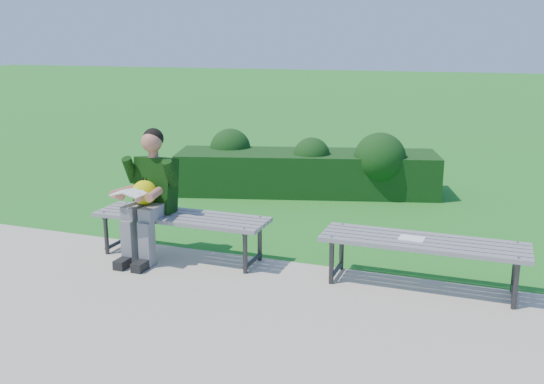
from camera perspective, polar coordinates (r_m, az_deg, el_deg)
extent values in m
plane|color=#2C7D1F|center=(6.29, -2.06, -6.24)|extent=(80.00, 80.00, 0.00)
cube|color=#AEA592|center=(4.85, -10.13, -12.80)|extent=(30.00, 3.50, 0.02)
cube|color=#1C3713|center=(8.90, 3.27, 1.84)|extent=(3.87, 1.93, 0.60)
sphere|color=#1C3713|center=(9.31, -3.94, 4.07)|extent=(0.77, 0.77, 0.62)
sphere|color=#1C3713|center=(8.74, 3.74, 3.41)|extent=(0.66, 0.66, 0.53)
sphere|color=#1C3713|center=(8.66, 10.11, 3.12)|extent=(0.91, 0.91, 0.73)
cube|color=gray|center=(6.02, -9.50, -2.84)|extent=(1.80, 0.08, 0.04)
cube|color=gray|center=(6.11, -9.02, -2.58)|extent=(1.80, 0.08, 0.04)
cube|color=gray|center=(6.20, -8.55, -2.32)|extent=(1.80, 0.08, 0.04)
cube|color=gray|center=(6.28, -8.10, -2.07)|extent=(1.80, 0.09, 0.04)
cube|color=gray|center=(6.37, -7.66, -1.83)|extent=(1.80, 0.09, 0.04)
cylinder|color=#2D2D30|center=(6.51, -15.33, -3.93)|extent=(0.04, 0.04, 0.41)
cylinder|color=#2D2D30|center=(6.81, -13.49, -3.03)|extent=(0.04, 0.04, 0.41)
cylinder|color=#2D2D30|center=(6.61, -14.49, -1.96)|extent=(0.04, 0.42, 0.04)
cylinder|color=#2D2D30|center=(6.71, -14.32, -4.66)|extent=(0.04, 0.42, 0.04)
cylinder|color=gray|center=(6.43, -15.57, -1.87)|extent=(0.02, 0.02, 0.01)
cylinder|color=gray|center=(6.76, -13.53, -0.97)|extent=(0.02, 0.02, 0.01)
cylinder|color=#2D2D30|center=(5.78, -2.54, -5.75)|extent=(0.04, 0.04, 0.41)
cylinder|color=#2D2D30|center=(6.11, -1.16, -4.62)|extent=(0.04, 0.04, 0.41)
cylinder|color=#2D2D30|center=(5.89, -1.85, -3.48)|extent=(0.04, 0.42, 0.04)
cylinder|color=#2D2D30|center=(5.99, -1.82, -6.47)|extent=(0.04, 0.42, 0.04)
cylinder|color=gray|center=(5.68, -2.64, -3.44)|extent=(0.02, 0.02, 0.01)
cylinder|color=gray|center=(6.05, -1.11, -2.33)|extent=(0.02, 0.02, 0.01)
cube|color=gray|center=(5.34, 13.77, -5.27)|extent=(1.80, 0.08, 0.04)
cube|color=gray|center=(5.44, 13.91, -4.93)|extent=(1.80, 0.08, 0.04)
cube|color=gray|center=(5.54, 14.03, -4.60)|extent=(1.80, 0.08, 0.04)
cube|color=gray|center=(5.64, 14.15, -4.27)|extent=(1.80, 0.09, 0.04)
cube|color=gray|center=(5.73, 14.27, -3.96)|extent=(1.80, 0.09, 0.04)
cylinder|color=#2D2D30|center=(5.56, 5.62, -6.60)|extent=(0.04, 0.04, 0.41)
cylinder|color=#2D2D30|center=(5.91, 6.56, -5.37)|extent=(0.04, 0.04, 0.41)
cylinder|color=#2D2D30|center=(5.68, 6.15, -4.23)|extent=(0.04, 0.42, 0.04)
cylinder|color=#2D2D30|center=(5.79, 6.07, -7.32)|extent=(0.04, 0.42, 0.04)
cylinder|color=gray|center=(5.46, 5.63, -4.22)|extent=(0.02, 0.02, 0.01)
cylinder|color=gray|center=(5.85, 6.67, -3.01)|extent=(0.02, 0.02, 0.01)
cylinder|color=#2D2D30|center=(5.42, 21.94, -8.18)|extent=(0.04, 0.04, 0.41)
cylinder|color=#2D2D30|center=(5.77, 21.87, -6.81)|extent=(0.04, 0.04, 0.41)
cylinder|color=#2D2D30|center=(5.54, 22.08, -5.71)|extent=(0.04, 0.42, 0.04)
cylinder|color=#2D2D30|center=(5.65, 21.77, -8.84)|extent=(0.04, 0.42, 0.04)
cylinder|color=gray|center=(5.32, 22.19, -5.76)|extent=(0.02, 0.02, 0.01)
cylinder|color=gray|center=(5.71, 22.10, -4.41)|extent=(0.02, 0.02, 0.01)
cube|color=gray|center=(6.24, -12.51, -1.57)|extent=(0.14, 0.42, 0.13)
cube|color=gray|center=(6.14, -10.94, -1.76)|extent=(0.14, 0.42, 0.13)
cube|color=gray|center=(6.18, -13.26, -4.58)|extent=(0.12, 0.13, 0.45)
cube|color=gray|center=(6.08, -11.68, -4.82)|extent=(0.12, 0.13, 0.45)
cube|color=black|center=(6.16, -13.68, -6.44)|extent=(0.11, 0.26, 0.09)
cube|color=black|center=(6.06, -12.10, -6.71)|extent=(0.11, 0.26, 0.09)
cube|color=black|center=(6.30, -10.87, 0.67)|extent=(0.40, 0.30, 0.59)
cylinder|color=#B56954|center=(6.22, -11.10, 3.50)|extent=(0.10, 0.10, 0.08)
sphere|color=#B56954|center=(6.18, -11.26, 4.65)|extent=(0.21, 0.21, 0.21)
sphere|color=black|center=(6.20, -11.13, 4.97)|extent=(0.21, 0.21, 0.21)
cylinder|color=black|center=(6.31, -13.20, 2.05)|extent=(0.10, 0.21, 0.30)
cylinder|color=black|center=(6.07, -9.56, 1.77)|extent=(0.10, 0.21, 0.30)
cylinder|color=#B56954|center=(6.13, -13.76, 0.05)|extent=(0.14, 0.31, 0.08)
cylinder|color=#B56954|center=(5.95, -11.04, -0.22)|extent=(0.14, 0.31, 0.08)
sphere|color=#B56954|center=(5.97, -14.05, -0.35)|extent=(0.09, 0.09, 0.09)
sphere|color=#B56954|center=(5.86, -12.43, -0.52)|extent=(0.09, 0.09, 0.09)
sphere|color=yellow|center=(6.13, -11.91, -0.05)|extent=(0.25, 0.25, 0.25)
cone|color=orange|center=(6.04, -12.48, -0.35)|extent=(0.07, 0.07, 0.07)
cone|color=black|center=(6.11, -12.05, 1.17)|extent=(0.03, 0.04, 0.08)
cone|color=black|center=(6.11, -11.75, 1.12)|extent=(0.03, 0.04, 0.07)
sphere|color=white|center=(6.06, -12.78, 0.05)|extent=(0.05, 0.05, 0.05)
sphere|color=white|center=(6.02, -12.06, -0.02)|extent=(0.05, 0.05, 0.05)
cube|color=white|center=(5.93, -13.99, 0.00)|extent=(0.15, 0.20, 0.05)
cube|color=white|center=(5.84, -12.77, -0.12)|extent=(0.15, 0.20, 0.05)
cube|color=white|center=(5.54, 13.02, -4.28)|extent=(0.23, 0.17, 0.01)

